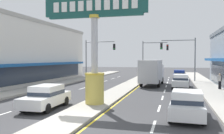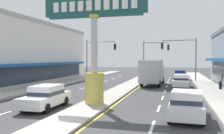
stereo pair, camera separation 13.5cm
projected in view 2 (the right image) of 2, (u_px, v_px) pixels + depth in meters
The scene contains 16 objects.
ground_plane at pixel (65, 122), 12.42m from camera, with size 160.00×160.00×0.00m, color #3A3A3D.
median_strip at pixel (130, 85), 29.78m from camera, with size 2.29×52.00×0.14m, color #A39E93.
sidewalk_left at pixel (56, 84), 30.21m from camera, with size 2.62×60.00×0.18m, color #ADA89E.
sidewalk_right at pixel (210, 89), 25.50m from camera, with size 2.62×60.00×0.18m, color #ADA89E.
lane_markings at pixel (128, 86), 28.48m from camera, with size 9.03×52.00×0.01m.
district_sign at pixel (94, 50), 16.71m from camera, with size 7.41×1.37×7.61m.
storefront_left at pixel (22, 53), 33.08m from camera, with size 9.16×25.20×8.18m.
traffic_light_left_side at pixel (97, 53), 37.32m from camera, with size 4.86×0.46×6.20m.
traffic_light_right_side at pixel (183, 52), 33.80m from camera, with size 4.86×0.46×6.20m.
traffic_light_median_far at pixel (153, 53), 39.14m from camera, with size 4.20×0.46×6.20m.
sedan_near_right_lane at pixel (186, 104), 13.18m from camera, with size 2.00×4.38×1.53m.
sedan_far_right_lane at pixel (181, 81), 27.09m from camera, with size 2.01×4.39×1.53m.
sedan_near_left_lane at pixel (180, 75), 37.19m from camera, with size 1.89×4.33×1.53m.
box_truck_far_left_oncoming at pixel (152, 72), 29.22m from camera, with size 2.53×7.00×3.12m.
sedan_kerb_right at pixel (46, 96), 15.89m from camera, with size 1.93×4.35×1.53m.
pedestrian_near_kerb at pixel (220, 80), 24.40m from camera, with size 0.44×0.44×1.62m.
Camera 2 is at (5.56, -11.25, 3.30)m, focal length 38.50 mm.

